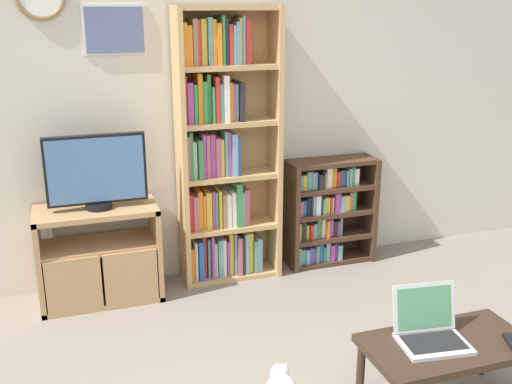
{
  "coord_description": "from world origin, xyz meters",
  "views": [
    {
      "loc": [
        -0.93,
        -2.05,
        2.03
      ],
      "look_at": [
        0.15,
        1.21,
        0.94
      ],
      "focal_mm": 42.0,
      "sensor_mm": 36.0,
      "label": 1
    }
  ],
  "objects_px": {
    "television": "(96,172)",
    "remote_near_laptop": "(512,343)",
    "laptop": "(430,328)",
    "coffee_table": "(447,351)",
    "bookshelf_short": "(326,211)",
    "tv_stand": "(99,255)",
    "bookshelf_tall": "(222,154)"
  },
  "relations": [
    {
      "from": "tv_stand",
      "to": "bookshelf_short",
      "type": "bearing_deg",
      "value": 3.58
    },
    {
      "from": "television",
      "to": "bookshelf_short",
      "type": "xyz_separation_m",
      "value": [
        1.76,
        0.11,
        -0.51
      ]
    },
    {
      "from": "coffee_table",
      "to": "television",
      "type": "bearing_deg",
      "value": 131.24
    },
    {
      "from": "coffee_table",
      "to": "remote_near_laptop",
      "type": "distance_m",
      "value": 0.32
    },
    {
      "from": "tv_stand",
      "to": "remote_near_laptop",
      "type": "xyz_separation_m",
      "value": [
        1.88,
        -1.9,
        0.05
      ]
    },
    {
      "from": "laptop",
      "to": "coffee_table",
      "type": "bearing_deg",
      "value": -24.59
    },
    {
      "from": "bookshelf_tall",
      "to": "bookshelf_short",
      "type": "bearing_deg",
      "value": 0.47
    },
    {
      "from": "bookshelf_tall",
      "to": "television",
      "type": "bearing_deg",
      "value": -173.41
    },
    {
      "from": "coffee_table",
      "to": "remote_near_laptop",
      "type": "relative_size",
      "value": 5.18
    },
    {
      "from": "bookshelf_short",
      "to": "remote_near_laptop",
      "type": "bearing_deg",
      "value": -87.11
    },
    {
      "from": "tv_stand",
      "to": "coffee_table",
      "type": "height_order",
      "value": "tv_stand"
    },
    {
      "from": "tv_stand",
      "to": "laptop",
      "type": "distance_m",
      "value": 2.3
    },
    {
      "from": "coffee_table",
      "to": "laptop",
      "type": "bearing_deg",
      "value": 148.18
    },
    {
      "from": "bookshelf_short",
      "to": "coffee_table",
      "type": "xyz_separation_m",
      "value": [
        -0.19,
        -1.9,
        -0.1
      ]
    },
    {
      "from": "television",
      "to": "remote_near_laptop",
      "type": "relative_size",
      "value": 4.03
    },
    {
      "from": "bookshelf_tall",
      "to": "coffee_table",
      "type": "height_order",
      "value": "bookshelf_tall"
    },
    {
      "from": "bookshelf_tall",
      "to": "coffee_table",
      "type": "distance_m",
      "value": 2.1
    },
    {
      "from": "remote_near_laptop",
      "to": "laptop",
      "type": "bearing_deg",
      "value": 177.42
    },
    {
      "from": "television",
      "to": "bookshelf_short",
      "type": "distance_m",
      "value": 1.83
    },
    {
      "from": "bookshelf_tall",
      "to": "bookshelf_short",
      "type": "relative_size",
      "value": 2.34
    },
    {
      "from": "bookshelf_tall",
      "to": "laptop",
      "type": "bearing_deg",
      "value": -72.37
    },
    {
      "from": "laptop",
      "to": "remote_near_laptop",
      "type": "xyz_separation_m",
      "value": [
        0.37,
        -0.17,
        -0.06
      ]
    },
    {
      "from": "television",
      "to": "laptop",
      "type": "distance_m",
      "value": 2.34
    },
    {
      "from": "tv_stand",
      "to": "bookshelf_short",
      "type": "relative_size",
      "value": 0.97
    },
    {
      "from": "bookshelf_tall",
      "to": "tv_stand",
      "type": "bearing_deg",
      "value": -173.56
    },
    {
      "from": "tv_stand",
      "to": "bookshelf_tall",
      "type": "distance_m",
      "value": 1.12
    },
    {
      "from": "tv_stand",
      "to": "television",
      "type": "height_order",
      "value": "television"
    },
    {
      "from": "bookshelf_short",
      "to": "remote_near_laptop",
      "type": "xyz_separation_m",
      "value": [
        0.1,
        -2.01,
        -0.04
      ]
    },
    {
      "from": "coffee_table",
      "to": "laptop",
      "type": "relative_size",
      "value": 2.31
    },
    {
      "from": "television",
      "to": "bookshelf_tall",
      "type": "height_order",
      "value": "bookshelf_tall"
    },
    {
      "from": "bookshelf_short",
      "to": "laptop",
      "type": "relative_size",
      "value": 2.32
    },
    {
      "from": "bookshelf_short",
      "to": "laptop",
      "type": "height_order",
      "value": "bookshelf_short"
    }
  ]
}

